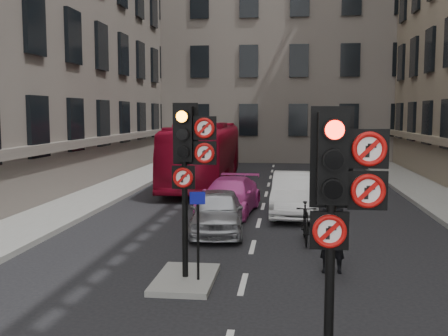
% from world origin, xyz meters
% --- Properties ---
extents(pavement_left, '(3.00, 50.00, 0.16)m').
position_xyz_m(pavement_left, '(-7.20, 12.00, 0.08)').
color(pavement_left, gray).
rests_on(pavement_left, ground).
extents(centre_island, '(1.20, 2.00, 0.12)m').
position_xyz_m(centre_island, '(-1.20, 5.00, 0.06)').
color(centre_island, gray).
rests_on(centre_island, ground).
extents(building_far, '(30.00, 14.00, 20.00)m').
position_xyz_m(building_far, '(0.00, 38.00, 10.00)').
color(building_far, slate).
rests_on(building_far, ground).
extents(signal_near, '(0.91, 0.40, 3.58)m').
position_xyz_m(signal_near, '(1.49, 0.99, 2.58)').
color(signal_near, black).
rests_on(signal_near, ground).
extents(signal_far, '(0.91, 0.40, 3.58)m').
position_xyz_m(signal_far, '(-1.11, 4.99, 2.70)').
color(signal_far, black).
rests_on(signal_far, centre_island).
extents(car_silver, '(1.80, 3.81, 1.26)m').
position_xyz_m(car_silver, '(-1.14, 9.55, 0.63)').
color(car_silver, '#98999F').
rests_on(car_silver, ground).
extents(car_white, '(1.68, 4.43, 1.44)m').
position_xyz_m(car_white, '(1.17, 12.58, 0.72)').
color(car_white, silver).
rests_on(car_white, ground).
extents(car_pink, '(2.13, 4.39, 1.23)m').
position_xyz_m(car_pink, '(-1.10, 12.48, 0.62)').
color(car_pink, '#D03D9B').
rests_on(car_pink, ground).
extents(bus_red, '(2.80, 10.90, 3.02)m').
position_xyz_m(bus_red, '(-3.08, 19.42, 1.51)').
color(bus_red, maroon).
rests_on(bus_red, ground).
extents(motorcycle, '(0.53, 1.81, 1.08)m').
position_xyz_m(motorcycle, '(1.38, 8.65, 0.54)').
color(motorcycle, black).
rests_on(motorcycle, ground).
extents(motorcyclist, '(0.68, 0.46, 1.81)m').
position_xyz_m(motorcyclist, '(1.85, 6.00, 0.91)').
color(motorcyclist, black).
rests_on(motorcyclist, ground).
extents(info_sign, '(0.31, 0.12, 1.81)m').
position_xyz_m(info_sign, '(-0.90, 4.81, 1.29)').
color(info_sign, black).
rests_on(info_sign, centre_island).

